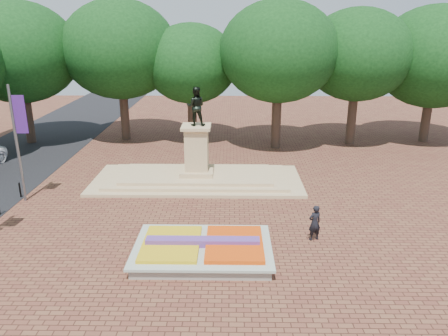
% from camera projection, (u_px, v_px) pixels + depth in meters
% --- Properties ---
extents(ground, '(90.00, 90.00, 0.00)m').
position_uv_depth(ground, '(186.00, 236.00, 22.08)').
color(ground, brown).
rests_on(ground, ground).
extents(flower_bed, '(6.30, 4.30, 0.91)m').
position_uv_depth(flower_bed, '(203.00, 249.00, 20.05)').
color(flower_bed, gray).
rests_on(flower_bed, ground).
extents(monument, '(14.00, 6.00, 6.40)m').
position_uv_depth(monument, '(197.00, 169.00, 29.39)').
color(monument, tan).
rests_on(monument, ground).
extents(tree_row_back, '(44.80, 8.80, 10.43)m').
position_uv_depth(tree_row_back, '(232.00, 67.00, 37.02)').
color(tree_row_back, '#3D2921').
rests_on(tree_row_back, ground).
extents(pedestrian, '(0.79, 0.66, 1.84)m').
position_uv_depth(pedestrian, '(315.00, 223.00, 21.41)').
color(pedestrian, black).
rests_on(pedestrian, ground).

